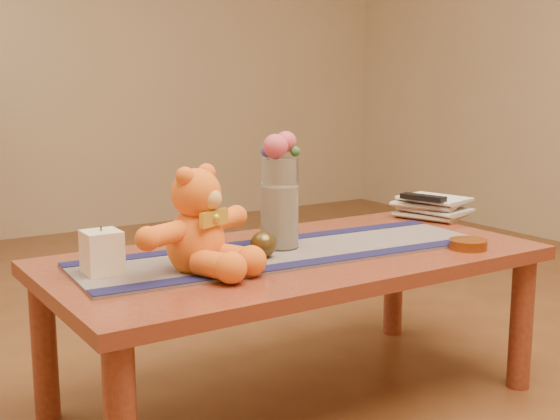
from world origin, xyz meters
TOP-DOWN VIEW (x-y plane):
  - floor at (0.00, 0.00)m, footprint 5.50×5.50m
  - wall_back at (0.00, 2.75)m, footprint 5.50×0.00m
  - coffee_table_top at (0.00, 0.00)m, footprint 1.40×0.70m
  - table_leg_fr at (0.64, -0.29)m, footprint 0.07×0.07m
  - table_leg_bl at (-0.64, 0.29)m, footprint 0.07×0.07m
  - table_leg_br at (0.64, 0.29)m, footprint 0.07×0.07m
  - persian_runner at (-0.02, 0.01)m, footprint 1.22×0.43m
  - runner_border_near at (-0.03, -0.14)m, footprint 1.20×0.14m
  - runner_border_far at (-0.01, 0.15)m, footprint 1.20×0.14m
  - teddy_bear at (-0.33, -0.03)m, footprint 0.46×0.43m
  - pillar_candle at (-0.54, 0.06)m, footprint 0.09×0.09m
  - candle_wick at (-0.54, 0.06)m, footprint 0.00×0.00m
  - glass_vase at (-0.02, 0.06)m, footprint 0.11×0.11m
  - potpourri_fill at (-0.02, 0.06)m, footprint 0.09×0.09m
  - rose_left at (-0.04, 0.05)m, footprint 0.07×0.07m
  - rose_right at (0.01, 0.06)m, footprint 0.06×0.06m
  - blue_flower_back at (-0.01, 0.09)m, footprint 0.04×0.04m
  - blue_flower_side at (-0.05, 0.08)m, footprint 0.04×0.04m
  - leaf_sprig at (0.02, 0.04)m, footprint 0.03×0.03m
  - bronze_ball at (-0.12, -0.02)m, footprint 0.09×0.09m
  - book_bottom at (0.63, 0.15)m, footprint 0.23×0.27m
  - book_lower at (0.63, 0.15)m, footprint 0.20×0.25m
  - book_upper at (0.62, 0.15)m, footprint 0.24×0.27m
  - book_top at (0.63, 0.15)m, footprint 0.21×0.26m
  - tv_remote at (0.63, 0.14)m, footprint 0.09×0.17m
  - amber_dish at (0.45, -0.23)m, footprint 0.15×0.15m

SIDE VIEW (x-z plane):
  - floor at x=0.00m, z-range 0.00..0.00m
  - table_leg_fr at x=0.64m, z-range 0.00..0.41m
  - table_leg_bl at x=-0.64m, z-range 0.00..0.41m
  - table_leg_br at x=0.64m, z-range 0.00..0.41m
  - coffee_table_top at x=0.00m, z-range 0.41..0.45m
  - persian_runner at x=-0.02m, z-range 0.45..0.46m
  - runner_border_near at x=-0.03m, z-range 0.46..0.46m
  - runner_border_far at x=-0.01m, z-range 0.46..0.46m
  - book_bottom at x=0.63m, z-range 0.45..0.47m
  - amber_dish at x=0.45m, z-range 0.45..0.48m
  - book_lower at x=0.63m, z-range 0.47..0.49m
  - bronze_ball at x=-0.12m, z-range 0.46..0.53m
  - book_upper at x=0.62m, z-range 0.49..0.51m
  - pillar_candle at x=-0.54m, z-range 0.46..0.57m
  - book_top at x=0.63m, z-range 0.51..0.53m
  - tv_remote at x=0.63m, z-range 0.53..0.54m
  - potpourri_fill at x=-0.02m, z-range 0.46..0.64m
  - candle_wick at x=-0.54m, z-range 0.57..0.58m
  - teddy_bear at x=-0.33m, z-range 0.46..0.71m
  - glass_vase at x=-0.02m, z-range 0.46..0.72m
  - leaf_sprig at x=0.02m, z-range 0.72..0.75m
  - blue_flower_side at x=-0.05m, z-range 0.72..0.76m
  - blue_flower_back at x=-0.01m, z-range 0.72..0.77m
  - rose_left at x=-0.04m, z-range 0.72..0.79m
  - rose_right at x=0.01m, z-range 0.73..0.79m
  - wall_back at x=0.00m, z-range -1.40..4.10m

